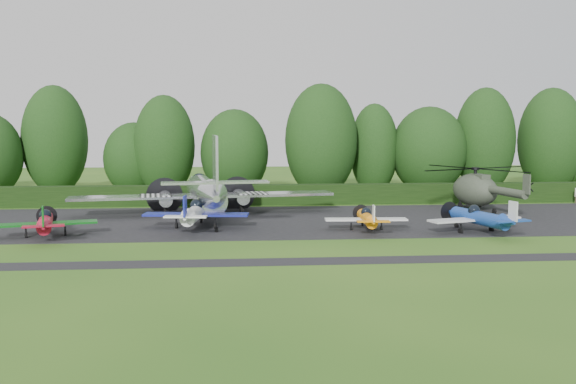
{
  "coord_description": "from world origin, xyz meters",
  "views": [
    {
      "loc": [
        -4.13,
        -42.42,
        7.92
      ],
      "look_at": [
        0.22,
        9.13,
        2.5
      ],
      "focal_mm": 40.0,
      "sensor_mm": 36.0,
      "label": 1
    }
  ],
  "objects": [
    {
      "name": "tree_5",
      "position": [
        18.0,
        29.0,
        5.0
      ],
      "size": [
        8.49,
        8.49,
        10.02
      ],
      "color": "black",
      "rests_on": "ground"
    },
    {
      "name": "ground",
      "position": [
        0.0,
        0.0,
        0.0
      ],
      "size": [
        160.0,
        160.0,
        0.0
      ],
      "primitive_type": "plane",
      "color": "#295919",
      "rests_on": "ground"
    },
    {
      "name": "tree_10",
      "position": [
        5.39,
        27.47,
        6.2
      ],
      "size": [
        7.92,
        7.92,
        12.43
      ],
      "color": "black",
      "rests_on": "ground"
    },
    {
      "name": "tree_11",
      "position": [
        -11.78,
        29.28,
        5.6
      ],
      "size": [
        6.69,
        6.69,
        11.22
      ],
      "color": "black",
      "rests_on": "ground"
    },
    {
      "name": "tree_2",
      "position": [
        -4.07,
        28.59,
        4.83
      ],
      "size": [
        7.49,
        7.49,
        9.67
      ],
      "color": "black",
      "rests_on": "ground"
    },
    {
      "name": "light_plane_blue",
      "position": [
        13.7,
        2.62,
        1.18
      ],
      "size": [
        7.36,
        7.74,
        2.83
      ],
      "rotation": [
        0.0,
        0.0,
        -0.28
      ],
      "color": "navy",
      "rests_on": "ground"
    },
    {
      "name": "light_plane_orange",
      "position": [
        5.73,
        4.32,
        0.99
      ],
      "size": [
        6.17,
        6.48,
        2.37
      ],
      "rotation": [
        0.0,
        0.0,
        0.05
      ],
      "color": "orange",
      "rests_on": "ground"
    },
    {
      "name": "light_plane_red",
      "position": [
        -17.38,
        3.37,
        1.12
      ],
      "size": [
        7.02,
        7.38,
        2.7
      ],
      "rotation": [
        0.0,
        0.0,
        -0.25
      ],
      "color": "maroon",
      "rests_on": "ground"
    },
    {
      "name": "transport_plane",
      "position": [
        -6.66,
        13.01,
        2.07
      ],
      "size": [
        23.18,
        17.77,
        7.43
      ],
      "rotation": [
        0.0,
        0.0,
        -0.13
      ],
      "color": "silver",
      "rests_on": "ground"
    },
    {
      "name": "tree_0",
      "position": [
        32.73,
        29.67,
        6.11
      ],
      "size": [
        7.47,
        7.47,
        12.24
      ],
      "color": "black",
      "rests_on": "ground"
    },
    {
      "name": "apron",
      "position": [
        0.0,
        10.0,
        0.0
      ],
      "size": [
        70.0,
        18.0,
        0.01
      ],
      "primitive_type": "cube",
      "color": "black",
      "rests_on": "ground"
    },
    {
      "name": "tree_8",
      "position": [
        11.8,
        29.7,
        5.17
      ],
      "size": [
        5.49,
        5.49,
        10.37
      ],
      "color": "black",
      "rests_on": "ground"
    },
    {
      "name": "tree_7",
      "position": [
        -24.38,
        32.44,
        6.2
      ],
      "size": [
        7.27,
        7.27,
        12.42
      ],
      "color": "black",
      "rests_on": "ground"
    },
    {
      "name": "light_plane_white",
      "position": [
        -7.13,
        6.15,
        1.28
      ],
      "size": [
        8.01,
        8.42,
        3.08
      ],
      "rotation": [
        0.0,
        0.0,
        0.11
      ],
      "color": "white",
      "rests_on": "ground"
    },
    {
      "name": "tree_9",
      "position": [
        -15.35,
        31.19,
        4.11
      ],
      "size": [
        6.89,
        6.89,
        8.23
      ],
      "color": "black",
      "rests_on": "ground"
    },
    {
      "name": "taxiway_verge",
      "position": [
        0.0,
        -6.0,
        0.0
      ],
      "size": [
        70.0,
        2.0,
        0.0
      ],
      "primitive_type": "cube",
      "color": "black",
      "rests_on": "ground"
    },
    {
      "name": "hedgerow",
      "position": [
        0.0,
        21.0,
        0.0
      ],
      "size": [
        90.0,
        1.6,
        2.0
      ],
      "primitive_type": "cube",
      "color": "black",
      "rests_on": "ground"
    },
    {
      "name": "helicopter",
      "position": [
        18.42,
        15.71,
        2.13
      ],
      "size": [
        12.32,
        14.43,
        3.97
      ],
      "rotation": [
        0.0,
        0.0,
        -0.18
      ],
      "color": "#343D2F",
      "rests_on": "ground"
    },
    {
      "name": "tree_1",
      "position": [
        24.59,
        29.2,
        6.09
      ],
      "size": [
        6.89,
        6.89,
        12.2
      ],
      "color": "black",
      "rests_on": "ground"
    }
  ]
}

